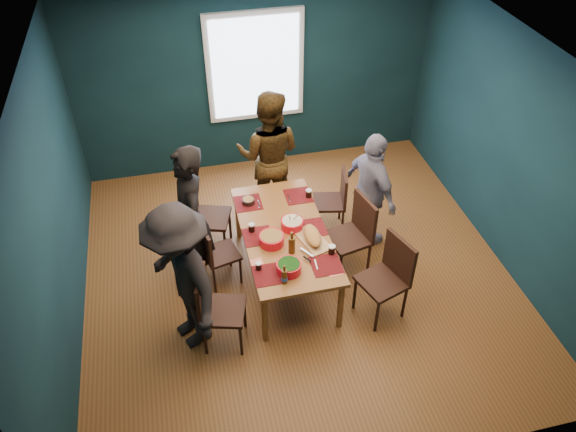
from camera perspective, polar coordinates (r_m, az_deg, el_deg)
name	(u,v)px	position (r m, az deg, el deg)	size (l,w,h in m)	color
room	(293,168)	(6.15, 0.51, 4.91)	(5.01, 5.01, 2.71)	brown
dining_table	(285,237)	(6.36, -0.34, -2.11)	(0.95, 1.88, 0.71)	brown
chair_left_far	(202,212)	(6.88, -8.72, 0.45)	(0.56, 0.56, 1.00)	black
chair_left_mid	(214,251)	(6.46, -7.54, -3.51)	(0.46, 0.46, 0.85)	black
chair_left_near	(214,304)	(5.81, -7.55, -8.89)	(0.54, 0.54, 0.96)	black
chair_right_far	(336,197)	(7.18, 4.89, 1.95)	(0.46, 0.46, 0.86)	black
chair_right_mid	(355,230)	(6.59, 6.86, -1.39)	(0.54, 0.54, 1.00)	black
chair_right_near	(390,272)	(6.14, 10.30, -5.65)	(0.57, 0.57, 1.00)	black
person_far_left	(191,219)	(6.28, -9.83, -0.32)	(0.66, 0.43, 1.81)	black
person_back	(269,155)	(7.24, -1.96, 6.21)	(0.86, 0.67, 1.78)	black
person_right	(371,191)	(6.86, 8.43, 2.48)	(0.91, 0.38, 1.56)	silver
person_near_left	(181,279)	(5.66, -10.77, -6.32)	(1.14, 0.65, 1.76)	black
bowl_salad	(272,239)	(6.14, -1.68, -2.36)	(0.28, 0.28, 0.12)	red
bowl_dumpling	(292,224)	(6.34, 0.42, -0.77)	(0.26, 0.26, 0.24)	red
bowl_herbs	(289,267)	(5.83, 0.09, -5.20)	(0.26, 0.26, 0.11)	red
cutting_board	(312,237)	(6.17, 2.50, -2.12)	(0.36, 0.61, 0.13)	tan
small_bowl	(248,201)	(6.71, -4.05, 1.55)	(0.16, 0.16, 0.06)	black
beer_bottle_a	(284,277)	(5.69, -0.36, -6.17)	(0.06, 0.06, 0.24)	#442A0C
beer_bottle_b	(292,245)	(6.00, 0.39, -2.92)	(0.07, 0.07, 0.28)	#442A0C
cola_glass_a	(258,266)	(5.86, -3.02, -5.07)	(0.07, 0.07, 0.09)	black
cola_glass_b	(332,249)	(6.04, 4.47, -3.40)	(0.08, 0.08, 0.11)	black
cola_glass_c	(309,193)	(6.78, 2.12, 2.34)	(0.08, 0.08, 0.10)	black
cola_glass_d	(252,227)	(6.30, -3.72, -1.16)	(0.08, 0.08, 0.10)	black
napkin_a	(310,224)	(6.42, 2.27, -0.79)	(0.16, 0.16, 0.00)	#F17365
napkin_b	(257,263)	(5.96, -3.17, -4.76)	(0.13, 0.13, 0.00)	#F17365
napkin_c	(335,271)	(5.89, 4.75, -5.57)	(0.15, 0.15, 0.00)	#F17365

